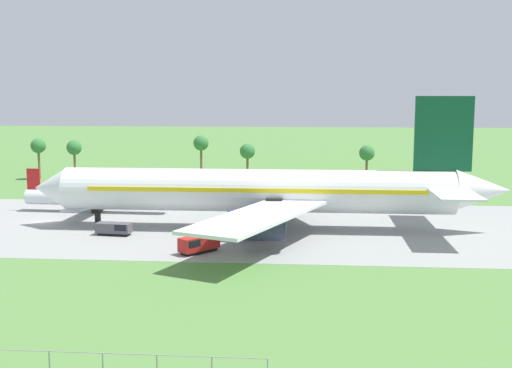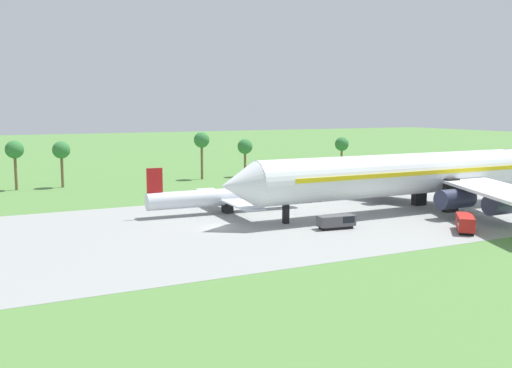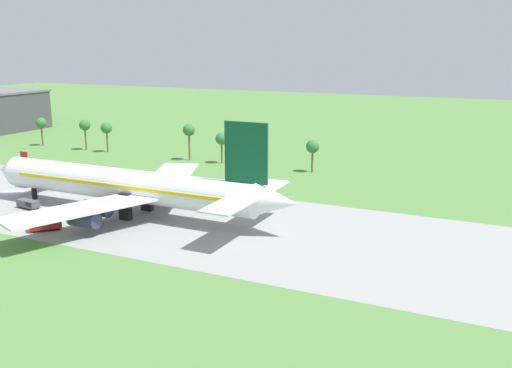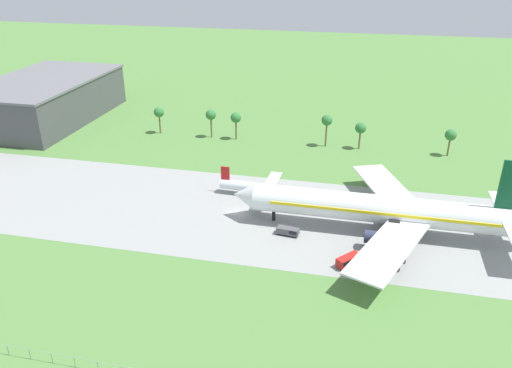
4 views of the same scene
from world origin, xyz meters
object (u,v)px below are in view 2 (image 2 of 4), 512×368
object	(u,v)px
catering_van	(337,221)
jet_airliner	(430,173)
regional_aircraft	(227,197)
baggage_tug	(465,223)

from	to	relation	value
catering_van	jet_airliner	bearing A→B (deg)	15.45
regional_aircraft	catering_van	world-z (taller)	regional_aircraft
jet_airliner	catering_van	bearing A→B (deg)	-164.55
jet_airliner	regional_aircraft	world-z (taller)	jet_airliner
regional_aircraft	baggage_tug	size ratio (longest dim) A/B	4.64
regional_aircraft	catering_van	bearing A→B (deg)	-63.52
jet_airliner	regional_aircraft	bearing A→B (deg)	159.32
regional_aircraft	baggage_tug	world-z (taller)	regional_aircraft
regional_aircraft	catering_van	size ratio (longest dim) A/B	4.82
jet_airliner	baggage_tug	distance (m)	18.15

